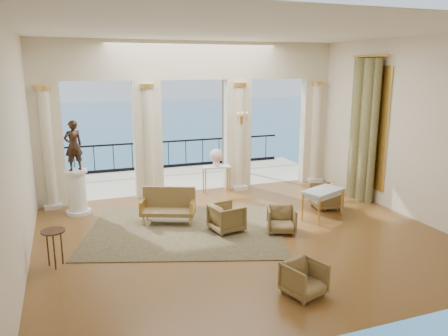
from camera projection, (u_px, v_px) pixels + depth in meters
name	position (u px, v px, depth m)	size (l,w,h in m)	color
floor	(243.00, 236.00, 9.99)	(9.00, 9.00, 0.00)	#533115
room_walls	(266.00, 115.00, 8.31)	(9.00, 9.00, 9.00)	#F2E4CB
arcade	(194.00, 108.00, 12.90)	(9.00, 0.56, 4.50)	beige
terrace	(179.00, 178.00, 15.30)	(10.00, 3.60, 0.10)	beige
balustrade	(169.00, 157.00, 16.66)	(9.00, 0.06, 1.03)	black
palm_tree	(225.00, 58.00, 15.76)	(2.00, 2.00, 4.50)	#4C3823
sea	(91.00, 132.00, 66.21)	(160.00, 160.00, 0.00)	#246292
curtain	(363.00, 130.00, 12.34)	(0.33, 1.40, 4.09)	brown
window_frame	(368.00, 127.00, 12.38)	(0.04, 1.60, 3.40)	gold
wall_sconce	(242.00, 119.00, 13.16)	(0.30, 0.11, 0.33)	gold
rug	(185.00, 230.00, 10.33)	(4.48, 3.48, 0.02)	#31371C
armchair_a	(304.00, 277.00, 7.34)	(0.62, 0.58, 0.64)	#463A1A
armchair_b	(281.00, 218.00, 10.14)	(0.65, 0.61, 0.67)	#463A1A
armchair_c	(326.00, 195.00, 11.84)	(0.71, 0.67, 0.73)	#463A1A
armchair_d	(227.00, 216.00, 10.20)	(0.70, 0.65, 0.72)	#463A1A
settee	(168.00, 206.00, 10.76)	(1.43, 1.02, 0.87)	#463A1A
game_table	(323.00, 193.00, 11.00)	(1.25, 0.99, 0.75)	#A4BBCC
pedestal	(77.00, 193.00, 11.39)	(0.64, 0.64, 1.17)	silver
statue	(73.00, 146.00, 11.10)	(0.47, 0.31, 1.29)	#301F15
console_table	(216.00, 171.00, 13.28)	(0.90, 0.43, 0.82)	silver
urn	(216.00, 156.00, 13.18)	(0.41, 0.41, 0.54)	white
side_table	(53.00, 236.00, 8.32)	(0.45, 0.45, 0.74)	black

